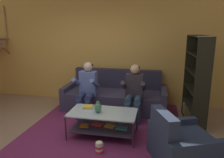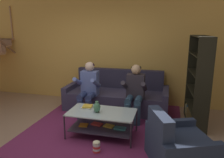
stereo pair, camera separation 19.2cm
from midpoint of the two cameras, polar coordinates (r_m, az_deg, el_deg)
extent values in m
plane|color=#95755F|center=(4.06, -10.55, -16.17)|extent=(16.80, 16.80, 0.00)
cube|color=gold|center=(5.87, -0.92, 8.13)|extent=(8.40, 0.12, 2.90)
cube|color=#AC7855|center=(7.54, -25.50, 10.94)|extent=(1.01, 0.26, 0.04)
cube|color=#97694A|center=(7.45, -26.04, 10.31)|extent=(1.01, 0.02, 0.19)
cylinder|color=#AC7855|center=(7.05, -24.12, 13.32)|extent=(0.04, 0.04, 0.90)
cube|color=#38334D|center=(5.41, 2.15, -5.61)|extent=(2.22, 0.96, 0.45)
cube|color=#302C41|center=(5.65, 3.05, 0.16)|extent=(2.22, 0.18, 0.49)
cube|color=#38334D|center=(5.75, -9.39, -4.01)|extent=(0.13, 0.96, 0.57)
cube|color=#38334D|center=(5.28, 14.77, -5.85)|extent=(0.13, 0.96, 0.57)
cylinder|color=navy|center=(4.88, -7.19, -7.86)|extent=(0.14, 0.14, 0.45)
cylinder|color=navy|center=(4.81, -4.96, -8.11)|extent=(0.14, 0.14, 0.45)
cylinder|color=navy|center=(4.95, -6.52, -4.24)|extent=(0.14, 0.42, 0.14)
cylinder|color=navy|center=(4.88, -4.32, -4.44)|extent=(0.14, 0.42, 0.14)
cube|color=#5A6AAB|center=(5.04, -4.68, -1.05)|extent=(0.38, 0.22, 0.56)
cylinder|color=#5A6AAB|center=(4.93, -7.62, -0.77)|extent=(0.09, 0.49, 0.31)
cylinder|color=#5A6AAB|center=(4.79, -3.10, -1.07)|extent=(0.09, 0.49, 0.31)
sphere|color=beige|center=(4.95, -4.77, 3.28)|extent=(0.21, 0.21, 0.21)
ellipsoid|color=black|center=(4.97, -4.70, 3.61)|extent=(0.21, 0.21, 0.13)
cylinder|color=#2C465E|center=(4.61, 5.28, -9.09)|extent=(0.14, 0.14, 0.45)
cylinder|color=#2C465E|center=(4.59, 7.77, -9.29)|extent=(0.14, 0.14, 0.45)
cylinder|color=#2C465E|center=(4.68, 5.71, -5.23)|extent=(0.14, 0.42, 0.14)
cylinder|color=#2C465E|center=(4.66, 8.15, -5.41)|extent=(0.14, 0.42, 0.14)
cube|color=#312A34|center=(4.80, 7.34, -1.93)|extent=(0.38, 0.22, 0.55)
cylinder|color=#312A34|center=(4.65, 4.58, -1.69)|extent=(0.09, 0.49, 0.31)
cylinder|color=#312A34|center=(4.60, 9.59, -2.01)|extent=(0.09, 0.49, 0.31)
sphere|color=tan|center=(4.72, 7.48, 2.50)|extent=(0.21, 0.21, 0.21)
ellipsoid|color=black|center=(4.73, 7.52, 2.85)|extent=(0.21, 0.21, 0.13)
cube|color=#ACBFC2|center=(4.05, -1.31, -8.67)|extent=(1.23, 0.67, 0.02)
cube|color=#393041|center=(4.17, -1.28, -12.48)|extent=(1.13, 0.62, 0.02)
cylinder|color=#332632|center=(4.07, -10.94, -12.35)|extent=(0.03, 0.03, 0.47)
cylinder|color=#332632|center=(3.75, 6.48, -14.52)|extent=(0.03, 0.03, 0.47)
cylinder|color=#332632|center=(4.60, -7.48, -9.07)|extent=(0.03, 0.03, 0.47)
cylinder|color=#332632|center=(4.32, 7.73, -10.60)|extent=(0.03, 0.03, 0.47)
cube|color=orange|center=(4.23, -6.11, -11.88)|extent=(0.18, 0.17, 0.02)
cube|color=#C93832|center=(4.24, -2.65, -11.68)|extent=(0.22, 0.16, 0.03)
cube|color=gold|center=(4.17, 0.50, -12.18)|extent=(0.21, 0.17, 0.02)
cube|color=teal|center=(4.08, 3.50, -12.75)|extent=(0.21, 0.12, 0.03)
cube|color=#6B224B|center=(4.77, 0.37, -11.18)|extent=(3.00, 3.39, 0.01)
cube|color=#784E69|center=(4.77, 0.37, -11.15)|extent=(1.65, 1.87, 0.00)
ellipsoid|color=#447A58|center=(3.99, -2.59, -7.44)|extent=(0.13, 0.13, 0.19)
cylinder|color=#447A58|center=(3.96, -2.60, -6.17)|extent=(0.06, 0.06, 0.04)
cube|color=silver|center=(4.24, -5.27, -7.40)|extent=(0.21, 0.17, 0.02)
cube|color=gold|center=(4.24, -5.11, -7.07)|extent=(0.20, 0.20, 0.03)
cube|color=black|center=(5.30, 21.48, 0.75)|extent=(0.29, 0.04, 1.83)
cube|color=black|center=(4.29, 23.91, -2.28)|extent=(0.29, 0.04, 1.83)
cube|color=black|center=(4.82, 24.16, -0.67)|extent=(0.09, 1.08, 1.83)
cube|color=black|center=(5.07, 21.65, -10.56)|extent=(0.36, 1.06, 0.02)
cube|color=black|center=(4.94, 22.00, -6.78)|extent=(0.36, 1.06, 0.02)
cube|color=black|center=(4.83, 22.38, -2.71)|extent=(0.36, 1.06, 0.02)
cube|color=black|center=(4.75, 22.76, 1.54)|extent=(0.36, 1.06, 0.02)
cube|color=black|center=(4.70, 23.16, 5.90)|extent=(0.36, 1.06, 0.02)
cube|color=black|center=(4.67, 23.56, 10.21)|extent=(0.36, 1.06, 0.02)
cube|color=silver|center=(5.47, 20.68, -7.32)|extent=(0.22, 0.06, 0.23)
cube|color=#6E9FA8|center=(5.43, 20.75, -7.69)|extent=(0.22, 0.04, 0.19)
cube|color=#AEB546|center=(5.38, 20.72, -7.38)|extent=(0.20, 0.05, 0.28)
cube|color=gold|center=(5.34, 21.03, -7.59)|extent=(0.24, 0.07, 0.27)
cube|color=#2761B4|center=(5.30, 21.14, -7.60)|extent=(0.24, 0.04, 0.30)
cube|color=gold|center=(5.27, 20.97, -8.14)|extent=(0.21, 0.04, 0.23)
cube|color=olive|center=(5.24, 21.29, -8.20)|extent=(0.25, 0.05, 0.24)
cube|color=#262F46|center=(3.53, 18.85, -17.38)|extent=(1.00, 0.91, 0.44)
cube|color=#262F46|center=(3.22, 14.12, -11.88)|extent=(0.39, 0.66, 0.39)
cube|color=#262F46|center=(3.81, 16.33, -14.00)|extent=(0.79, 0.41, 0.54)
cylinder|color=red|center=(3.74, -2.51, -18.30)|extent=(0.12, 0.12, 0.04)
cylinder|color=white|center=(3.72, -2.52, -17.77)|extent=(0.12, 0.12, 0.04)
cylinder|color=red|center=(3.70, -2.52, -17.24)|extent=(0.12, 0.12, 0.04)
cylinder|color=white|center=(3.68, -2.53, -16.70)|extent=(0.12, 0.12, 0.04)
ellipsoid|color=beige|center=(3.66, -2.54, -16.22)|extent=(0.12, 0.12, 0.04)
camera|label=1|loc=(0.10, -88.71, 0.31)|focal=35.00mm
camera|label=2|loc=(0.10, 91.29, -0.31)|focal=35.00mm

